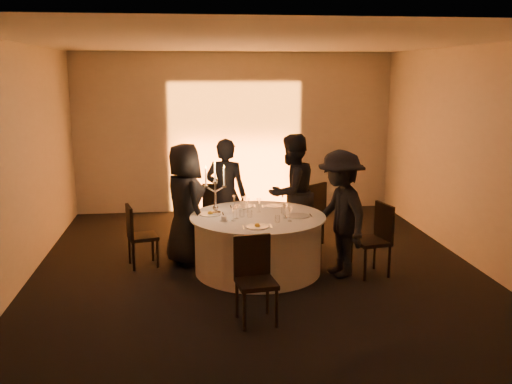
{
  "coord_description": "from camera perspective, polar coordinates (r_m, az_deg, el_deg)",
  "views": [
    {
      "loc": [
        -0.91,
        -7.26,
        2.65
      ],
      "look_at": [
        0.0,
        0.2,
        1.05
      ],
      "focal_mm": 40.0,
      "sensor_mm": 36.0,
      "label": 1
    }
  ],
  "objects": [
    {
      "name": "wall_front",
      "position": [
        4.04,
        6.38,
        -4.61
      ],
      "size": [
        7.0,
        0.0,
        7.0
      ],
      "primitive_type": "plane",
      "rotation": [
        -1.57,
        0.0,
        0.0
      ],
      "color": "beige",
      "rests_on": "floor"
    },
    {
      "name": "floor",
      "position": [
        7.78,
        0.18,
        -7.89
      ],
      "size": [
        7.0,
        7.0,
        0.0
      ],
      "primitive_type": "plane",
      "color": "black",
      "rests_on": "ground"
    },
    {
      "name": "guest_right",
      "position": [
        7.49,
        8.41,
        -2.17
      ],
      "size": [
        0.86,
        1.19,
        1.66
      ],
      "primitive_type": "imported",
      "rotation": [
        0.0,
        0.0,
        -1.32
      ],
      "color": "black",
      "rests_on": "floor"
    },
    {
      "name": "guest_back_left",
      "position": [
        8.49,
        -3.03,
        -0.28
      ],
      "size": [
        0.71,
        0.58,
        1.69
      ],
      "primitive_type": "imported",
      "rotation": [
        0.0,
        0.0,
        2.81
      ],
      "color": "black",
      "rests_on": "floor"
    },
    {
      "name": "chair_back_right",
      "position": [
        8.79,
        5.5,
        -1.82
      ],
      "size": [
        0.61,
        0.61,
        0.99
      ],
      "rotation": [
        0.0,
        0.0,
        -2.47
      ],
      "color": "black",
      "rests_on": "floor"
    },
    {
      "name": "wall_left",
      "position": [
        7.64,
        -22.76,
        2.43
      ],
      "size": [
        0.0,
        7.0,
        7.0
      ],
      "primitive_type": "plane",
      "rotation": [
        1.57,
        0.0,
        1.57
      ],
      "color": "beige",
      "rests_on": "floor"
    },
    {
      "name": "ceiling",
      "position": [
        7.33,
        0.2,
        14.76
      ],
      "size": [
        7.0,
        7.0,
        0.0
      ],
      "primitive_type": "plane",
      "rotation": [
        3.14,
        0.0,
        0.0
      ],
      "color": "white",
      "rests_on": "wall_back"
    },
    {
      "name": "wine_glass_a",
      "position": [
        7.9,
        -2.15,
        -0.74
      ],
      "size": [
        0.07,
        0.07,
        0.19
      ],
      "color": "white",
      "rests_on": "banquet_table"
    },
    {
      "name": "wall_right",
      "position": [
        8.33,
        21.17,
        3.27
      ],
      "size": [
        0.0,
        7.0,
        7.0
      ],
      "primitive_type": "plane",
      "rotation": [
        1.57,
        0.0,
        -1.57
      ],
      "color": "beige",
      "rests_on": "floor"
    },
    {
      "name": "chair_left",
      "position": [
        7.98,
        -11.78,
        -4.0
      ],
      "size": [
        0.46,
        0.46,
        0.86
      ],
      "rotation": [
        0.0,
        0.0,
        1.83
      ],
      "color": "black",
      "rests_on": "floor"
    },
    {
      "name": "wine_glass_e",
      "position": [
        7.37,
        -1.97,
        -1.67
      ],
      "size": [
        0.07,
        0.07,
        0.19
      ],
      "color": "white",
      "rests_on": "banquet_table"
    },
    {
      "name": "tumbler_a",
      "position": [
        7.49,
        -1.42,
        -2.16
      ],
      "size": [
        0.07,
        0.07,
        0.09
      ],
      "primitive_type": "cylinder",
      "color": "white",
      "rests_on": "banquet_table"
    },
    {
      "name": "chair_right",
      "position": [
        7.66,
        11.94,
        -4.25
      ],
      "size": [
        0.5,
        0.5,
        0.96
      ],
      "rotation": [
        0.0,
        0.0,
        -1.35
      ],
      "color": "black",
      "rests_on": "floor"
    },
    {
      "name": "chair_front",
      "position": [
        6.16,
        -0.15,
        -8.2
      ],
      "size": [
        0.46,
        0.46,
        0.93
      ],
      "rotation": [
        0.0,
        0.0,
        0.13
      ],
      "color": "black",
      "rests_on": "floor"
    },
    {
      "name": "coffee_cup",
      "position": [
        7.29,
        -3.23,
        -2.7
      ],
      "size": [
        0.11,
        0.11,
        0.07
      ],
      "color": "white",
      "rests_on": "banquet_table"
    },
    {
      "name": "chair_back_left",
      "position": [
        9.07,
        -3.93,
        -1.59
      ],
      "size": [
        0.5,
        0.5,
        0.93
      ],
      "rotation": [
        0.0,
        0.0,
        2.87
      ],
      "color": "black",
      "rests_on": "floor"
    },
    {
      "name": "plate_right",
      "position": [
        7.54,
        4.25,
        -2.4
      ],
      "size": [
        0.36,
        0.3,
        0.01
      ],
      "color": "white",
      "rests_on": "banquet_table"
    },
    {
      "name": "wine_glass_d",
      "position": [
        7.41,
        2.98,
        -1.6
      ],
      "size": [
        0.07,
        0.07,
        0.19
      ],
      "color": "white",
      "rests_on": "banquet_table"
    },
    {
      "name": "plate_left",
      "position": [
        7.63,
        -4.61,
        -2.16
      ],
      "size": [
        0.36,
        0.29,
        0.08
      ],
      "color": "white",
      "rests_on": "banquet_table"
    },
    {
      "name": "wine_glass_h",
      "position": [
        7.26,
        -2.29,
        -1.87
      ],
      "size": [
        0.07,
        0.07,
        0.19
      ],
      "color": "white",
      "rests_on": "banquet_table"
    },
    {
      "name": "plate_back_left",
      "position": [
        8.05,
        -1.33,
        -1.44
      ],
      "size": [
        0.35,
        0.28,
        0.01
      ],
      "color": "white",
      "rests_on": "banquet_table"
    },
    {
      "name": "tumbler_d",
      "position": [
        7.65,
        2.77,
        -1.88
      ],
      "size": [
        0.07,
        0.07,
        0.09
      ],
      "primitive_type": "cylinder",
      "color": "white",
      "rests_on": "banquet_table"
    },
    {
      "name": "plate_front",
      "position": [
        7.0,
        0.13,
        -3.41
      ],
      "size": [
        0.36,
        0.29,
        0.08
      ],
      "color": "white",
      "rests_on": "banquet_table"
    },
    {
      "name": "tumbler_b",
      "position": [
        7.48,
        -0.62,
        -2.19
      ],
      "size": [
        0.07,
        0.07,
        0.09
      ],
      "primitive_type": "cylinder",
      "color": "white",
      "rests_on": "banquet_table"
    },
    {
      "name": "uplighter_fixture",
      "position": [
        10.82,
        -1.92,
        -1.9
      ],
      "size": [
        0.25,
        0.12,
        0.1
      ],
      "primitive_type": "cube",
      "color": "black",
      "rests_on": "floor"
    },
    {
      "name": "banquet_table",
      "position": [
        7.66,
        0.18,
        -5.19
      ],
      "size": [
        1.8,
        1.8,
        0.77
      ],
      "color": "black",
      "rests_on": "floor"
    },
    {
      "name": "guest_left",
      "position": [
        7.94,
        -7.13,
        -1.22
      ],
      "size": [
        0.85,
        0.98,
        1.69
      ],
      "primitive_type": "imported",
      "rotation": [
        0.0,
        0.0,
        2.03
      ],
      "color": "black",
      "rests_on": "floor"
    },
    {
      "name": "wine_glass_f",
      "position": [
        7.71,
        -0.86,
        -1.05
      ],
      "size": [
        0.07,
        0.07,
        0.19
      ],
      "color": "white",
      "rests_on": "banquet_table"
    },
    {
      "name": "tumbler_c",
      "position": [
        7.23,
        2.16,
        -2.69
      ],
      "size": [
        0.07,
        0.07,
        0.09
      ],
      "primitive_type": "cylinder",
      "color": "white",
      "rests_on": "banquet_table"
    },
    {
      "name": "plate_back_right",
      "position": [
        8.08,
        1.85,
        -1.4
      ],
      "size": [
        0.36,
        0.27,
        0.01
      ],
      "color": "white",
      "rests_on": "banquet_table"
    },
    {
      "name": "wine_glass_c",
      "position": [
        7.85,
        -1.18,
        -0.8
      ],
      "size": [
        0.07,
        0.07,
        0.19
      ],
      "color": "white",
      "rests_on": "banquet_table"
    },
    {
      "name": "wine_glass_b",
      "position": [
        7.26,
        3.42,
        -1.9
      ],
      "size": [
        0.07,
        0.07,
        0.19
      ],
      "color": "white",
      "rests_on": "banquet_table"
    },
    {
      "name": "wine_glass_g",
      "position": [
        7.71,
        0.28,
        -1.03
      ],
      "size": [
        0.07,
        0.07,
        0.19
      ],
      "color": "white",
      "rests_on": "banquet_table"
    },
    {
      "name": "candelabra",
      "position": [
        7.64,
        -4.09,
        -0.34
      ],
      "size": [
        0.3,
        0.14,
        0.72
      ],
      "color": "silver",
      "rests_on": "banquet_table"
    },
    {
      "name": "wall_back",
      "position": [
        10.86,
        -2.12,
        5.93
      ],
      "size": [
        7.0,
        0.0,
        7.0
      ],
      "primitive_type": "plane",
      "rotation": [
        1.57,
        0.0,
        0.0
      ],
      "color": "beige",
      "rests_on": "floor"
    },
    {
      "name": "guest_back_right",
      "position": [
        8.49,
        3.58,
        -0.07
      ],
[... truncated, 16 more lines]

